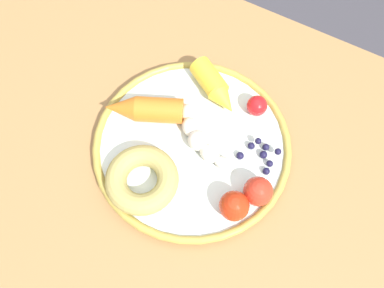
# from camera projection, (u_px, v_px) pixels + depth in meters

# --- Properties ---
(ground_plane) EXTENTS (6.00, 6.00, 0.00)m
(ground_plane) POSITION_uv_depth(u_px,v_px,m) (189.00, 254.00, 1.27)
(ground_plane) COLOR #3E3C43
(dining_table) EXTENTS (1.13, 0.71, 0.75)m
(dining_table) POSITION_uv_depth(u_px,v_px,m) (187.00, 194.00, 0.68)
(dining_table) COLOR #9D7243
(dining_table) RESTS_ON ground_plane
(plate) EXTENTS (0.30, 0.30, 0.02)m
(plate) POSITION_uv_depth(u_px,v_px,m) (192.00, 145.00, 0.60)
(plate) COLOR silver
(plate) RESTS_ON dining_table
(banana) EXTENTS (0.12, 0.08, 0.03)m
(banana) POSITION_uv_depth(u_px,v_px,m) (201.00, 139.00, 0.59)
(banana) COLOR beige
(banana) RESTS_ON plate
(carrot_orange) EXTENTS (0.13, 0.09, 0.04)m
(carrot_orange) POSITION_uv_depth(u_px,v_px,m) (144.00, 109.00, 0.60)
(carrot_orange) COLOR orange
(carrot_orange) RESTS_ON plate
(carrot_yellow) EXTENTS (0.11, 0.08, 0.04)m
(carrot_yellow) POSITION_uv_depth(u_px,v_px,m) (216.00, 88.00, 0.62)
(carrot_yellow) COLOR yellow
(carrot_yellow) RESTS_ON plate
(donut) EXTENTS (0.15, 0.15, 0.03)m
(donut) POSITION_uv_depth(u_px,v_px,m) (142.00, 179.00, 0.56)
(donut) COLOR tan
(donut) RESTS_ON plate
(blueberry_pile) EXTENTS (0.06, 0.05, 0.02)m
(blueberry_pile) POSITION_uv_depth(u_px,v_px,m) (261.00, 154.00, 0.58)
(blueberry_pile) COLOR #191638
(blueberry_pile) RESTS_ON plate
(tomato_near) EXTENTS (0.04, 0.04, 0.04)m
(tomato_near) POSITION_uv_depth(u_px,v_px,m) (234.00, 206.00, 0.53)
(tomato_near) COLOR red
(tomato_near) RESTS_ON plate
(tomato_mid) EXTENTS (0.03, 0.03, 0.03)m
(tomato_mid) POSITION_uv_depth(u_px,v_px,m) (257.00, 106.00, 0.61)
(tomato_mid) COLOR red
(tomato_mid) RESTS_ON plate
(tomato_far) EXTENTS (0.04, 0.04, 0.04)m
(tomato_far) POSITION_uv_depth(u_px,v_px,m) (258.00, 191.00, 0.54)
(tomato_far) COLOR red
(tomato_far) RESTS_ON plate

